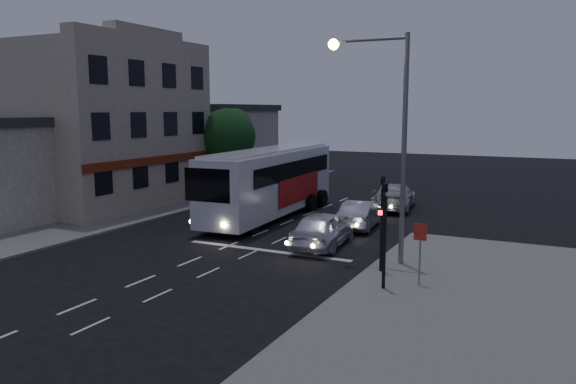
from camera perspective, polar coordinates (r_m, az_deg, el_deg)
The scene contains 15 objects.
ground at distance 24.50m, azimuth -8.55°, elevation -6.44°, with size 120.00×120.00×0.00m, color black.
sidewalk_near at distance 16.60m, azimuth 22.91°, elevation -14.12°, with size 12.00×24.00×0.12m, color slate.
sidewalk_far at distance 38.69m, azimuth -17.67°, elevation -1.19°, with size 12.00×50.00×0.12m, color slate.
road_markings at distance 26.57m, azimuth -2.18°, elevation -5.16°, with size 8.00×30.55×0.01m.
tour_bus at distance 32.56m, azimuth -1.76°, elevation 1.20°, with size 3.42×13.10×3.98m.
car_suv at distance 25.71m, azimuth 3.55°, elevation -3.75°, with size 1.96×4.88×1.66m, color silver.
car_sedan_a at distance 29.96m, azimuth 7.39°, elevation -2.25°, with size 1.56×4.47×1.47m, color #B2B2BD.
car_sedan_b at distance 35.96m, azimuth 10.76°, elevation -0.43°, with size 2.27×5.59×1.62m, color silver.
traffic_signal_main at distance 21.39m, azimuth 9.52°, elevation -1.99°, with size 0.25×0.35×4.10m.
traffic_signal_side at distance 19.33m, azimuth 9.81°, elevation -3.10°, with size 0.18×0.15×4.10m.
regulatory_sign at distance 20.18m, azimuth 13.27°, elevation -5.12°, with size 0.45×0.12×2.20m.
streetlight at distance 22.49m, azimuth 10.16°, elevation 6.99°, with size 3.32×0.44×9.00m.
main_building at distance 38.88m, azimuth -19.02°, elevation 6.36°, with size 10.12×12.00×11.00m.
low_building_north at distance 47.91m, azimuth -8.28°, elevation 4.91°, with size 9.40×9.40×6.50m.
street_tree at distance 40.79m, azimuth -6.13°, elevation 5.91°, with size 4.00×4.00×6.20m.
Camera 1 is at (13.61, -19.40, 6.23)m, focal length 35.00 mm.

